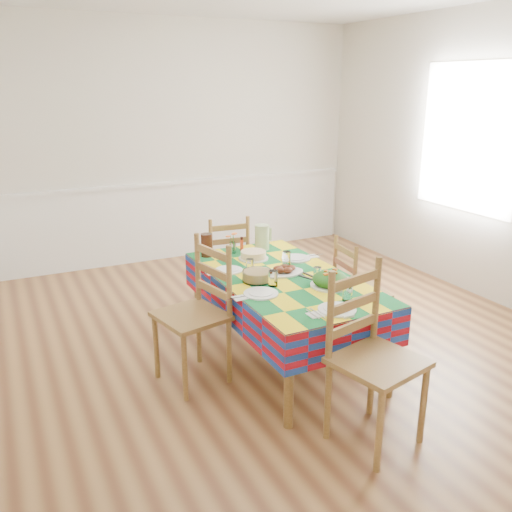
{
  "coord_description": "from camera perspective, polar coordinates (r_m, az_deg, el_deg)",
  "views": [
    {
      "loc": [
        -1.93,
        -3.55,
        2.0
      ],
      "look_at": [
        -0.28,
        -0.19,
        0.8
      ],
      "focal_mm": 38.0,
      "sensor_mm": 36.0,
      "label": 1
    }
  ],
  "objects": [
    {
      "name": "green_pitcher",
      "position": [
        4.55,
        0.65,
        2.01
      ],
      "size": [
        0.12,
        0.12,
        0.21
      ],
      "primitive_type": "cylinder",
      "color": "#AAC58B",
      "rests_on": "dining_table"
    },
    {
      "name": "tea_pitcher",
      "position": [
        4.39,
        -5.22,
        1.15
      ],
      "size": [
        0.09,
        0.09,
        0.19
      ],
      "primitive_type": "cylinder",
      "color": "black",
      "rests_on": "dining_table"
    },
    {
      "name": "chair_near",
      "position": [
        3.19,
        12.08,
        -10.5
      ],
      "size": [
        0.55,
        0.53,
        1.04
      ],
      "rotation": [
        0.0,
        0.0,
        0.23
      ],
      "color": "brown",
      "rests_on": "room"
    },
    {
      "name": "setting_near_head",
      "position": [
        3.44,
        8.86,
        -4.92
      ],
      "size": [
        0.39,
        0.26,
        0.11
      ],
      "color": "white",
      "rests_on": "dining_table"
    },
    {
      "name": "cake",
      "position": [
        4.31,
        -0.28,
        0.08
      ],
      "size": [
        0.24,
        0.24,
        0.07
      ],
      "color": "white",
      "rests_on": "dining_table"
    },
    {
      "name": "setting_left_far",
      "position": [
        4.04,
        -2.14,
        -1.32
      ],
      "size": [
        0.38,
        0.23,
        0.1
      ],
      "rotation": [
        0.0,
        0.0,
        1.57
      ],
      "color": "white",
      "rests_on": "dining_table"
    },
    {
      "name": "serving_utensils",
      "position": [
        3.94,
        5.59,
        -2.19
      ],
      "size": [
        0.14,
        0.3,
        0.01
      ],
      "color": "black",
      "rests_on": "dining_table"
    },
    {
      "name": "salad_platter",
      "position": [
        3.77,
        7.82,
        -2.53
      ],
      "size": [
        0.28,
        0.28,
        0.12
      ],
      "color": "white",
      "rests_on": "dining_table"
    },
    {
      "name": "setting_right_far",
      "position": [
        4.27,
        3.95,
        -0.24
      ],
      "size": [
        0.43,
        0.25,
        0.11
      ],
      "rotation": [
        0.0,
        0.0,
        -1.57
      ],
      "color": "white",
      "rests_on": "dining_table"
    },
    {
      "name": "name_card",
      "position": [
        3.31,
        9.73,
        -6.28
      ],
      "size": [
        0.07,
        0.02,
        0.02
      ],
      "primitive_type": "cube",
      "color": "white",
      "rests_on": "dining_table"
    },
    {
      "name": "setting_left_near",
      "position": [
        3.65,
        0.93,
        -3.38
      ],
      "size": [
        0.43,
        0.25,
        0.11
      ],
      "rotation": [
        0.0,
        0.0,
        1.57
      ],
      "color": "white",
      "rests_on": "dining_table"
    },
    {
      "name": "chair_far",
      "position": [
        4.92,
        -3.21,
        -0.78
      ],
      "size": [
        0.43,
        0.42,
        0.9
      ],
      "rotation": [
        0.0,
        0.0,
        3.04
      ],
      "color": "brown",
      "rests_on": "room"
    },
    {
      "name": "meat_platter",
      "position": [
        4.0,
        2.99,
        -1.53
      ],
      "size": [
        0.3,
        0.21,
        0.06
      ],
      "color": "white",
      "rests_on": "dining_table"
    },
    {
      "name": "setting_right_near",
      "position": [
        3.87,
        8.02,
        -2.34
      ],
      "size": [
        0.39,
        0.23,
        0.1
      ],
      "rotation": [
        0.0,
        0.0,
        -1.57
      ],
      "color": "white",
      "rests_on": "dining_table"
    },
    {
      "name": "dining_table",
      "position": [
        3.97,
        2.87,
        -3.12
      ],
      "size": [
        0.92,
        1.7,
        0.66
      ],
      "color": "brown",
      "rests_on": "room"
    },
    {
      "name": "pasta_bowl",
      "position": [
        3.83,
        0.13,
        -2.1
      ],
      "size": [
        0.21,
        0.21,
        0.08
      ],
      "color": "white",
      "rests_on": "dining_table"
    },
    {
      "name": "room",
      "position": [
        4.09,
        2.36,
        8.55
      ],
      "size": [
        4.58,
        5.08,
        2.78
      ],
      "color": "brown",
      "rests_on": "ground"
    },
    {
      "name": "chair_left",
      "position": [
        3.76,
        -6.27,
        -6.07
      ],
      "size": [
        0.51,
        0.52,
        1.0
      ],
      "rotation": [
        0.0,
        0.0,
        -1.35
      ],
      "color": "brown",
      "rests_on": "room"
    },
    {
      "name": "wainscot",
      "position": [
        6.51,
        -8.21,
        4.1
      ],
      "size": [
        4.41,
        0.06,
        0.92
      ],
      "color": "white",
      "rests_on": "room"
    },
    {
      "name": "chair_right",
      "position": [
        4.38,
        10.59,
        -3.72
      ],
      "size": [
        0.41,
        0.42,
        0.86
      ],
      "rotation": [
        0.0,
        0.0,
        1.45
      ],
      "color": "brown",
      "rests_on": "room"
    },
    {
      "name": "hot_sauce",
      "position": [
        4.53,
        -1.52,
        1.31
      ],
      "size": [
        0.03,
        0.03,
        0.12
      ],
      "primitive_type": "cylinder",
      "color": "red",
      "rests_on": "dining_table"
    },
    {
      "name": "flower_vase",
      "position": [
        4.46,
        -2.49,
        1.23
      ],
      "size": [
        0.11,
        0.09,
        0.18
      ],
      "color": "white",
      "rests_on": "dining_table"
    },
    {
      "name": "window_right",
      "position": [
        5.69,
        21.42,
        11.48
      ],
      "size": [
        0.0,
        1.4,
        1.4
      ],
      "primitive_type": "plane",
      "rotation": [
        0.0,
        -1.57,
        0.0
      ],
      "color": "white",
      "rests_on": "room"
    }
  ]
}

